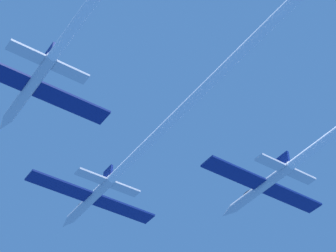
% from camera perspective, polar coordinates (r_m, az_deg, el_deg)
% --- Properties ---
extents(jet_lead, '(15.92, 43.91, 2.64)m').
position_cam_1_polar(jet_lead, '(64.68, -2.29, -2.04)').
color(jet_lead, silver).
extents(jet_left_wing, '(15.92, 45.50, 2.64)m').
position_cam_1_polar(jet_left_wing, '(51.99, -7.01, 11.21)').
color(jet_left_wing, silver).
extents(jet_right_wing, '(15.92, 43.99, 2.64)m').
position_cam_1_polar(jet_right_wing, '(64.40, 15.13, -0.57)').
color(jet_right_wing, silver).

